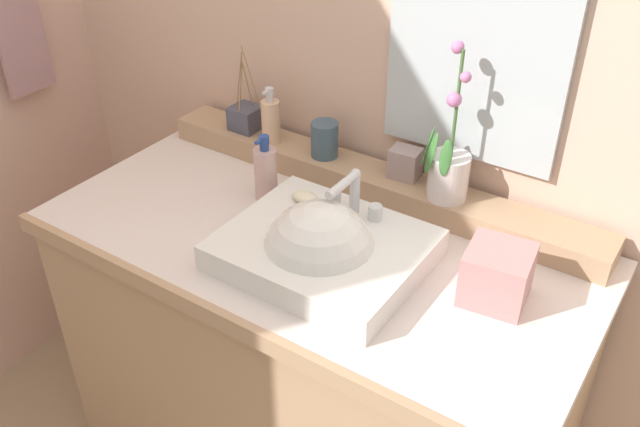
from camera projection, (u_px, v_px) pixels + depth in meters
vanity_cabinet at (316, 367)px, 1.85m from camera, size 1.31×0.66×0.87m
back_ledge at (370, 180)px, 1.77m from camera, size 1.23×0.12×0.06m
sink_basin at (321, 253)px, 1.52m from camera, size 0.43×0.36×0.28m
soap_bar at (305, 197)px, 1.62m from camera, size 0.07×0.04×0.02m
potted_plant at (448, 168)px, 1.60m from camera, size 0.12×0.11×0.38m
soap_dispenser at (271, 120)px, 1.85m from camera, size 0.05×0.05×0.15m
tumbler_cup at (324, 139)px, 1.79m from camera, size 0.07×0.07×0.09m
reed_diffuser at (246, 117)px, 1.93m from camera, size 0.11×0.08×0.24m
trinket_box at (405, 163)px, 1.70m from camera, size 0.08×0.07×0.08m
lotion_bottle at (266, 173)px, 1.72m from camera, size 0.06×0.06×0.18m
tissue_box at (497, 275)px, 1.40m from camera, size 0.15×0.15×0.12m
mirror at (479, 35)px, 1.50m from camera, size 0.43×0.02×0.59m
hand_towel at (22, 43)px, 2.03m from camera, size 0.02×0.15×0.31m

